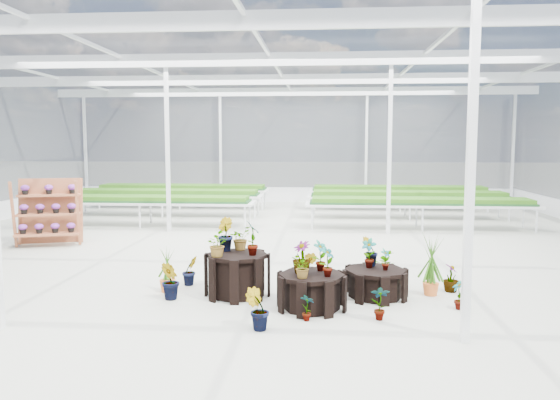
# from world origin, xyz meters

# --- Properties ---
(ground_plane) EXTENTS (24.00, 24.00, 0.00)m
(ground_plane) POSITION_xyz_m (0.00, 0.00, 0.00)
(ground_plane) COLOR gray
(ground_plane) RESTS_ON ground
(greenhouse_shell) EXTENTS (18.00, 24.00, 4.50)m
(greenhouse_shell) POSITION_xyz_m (0.00, 0.00, 2.25)
(greenhouse_shell) COLOR white
(greenhouse_shell) RESTS_ON ground
(steel_frame) EXTENTS (18.00, 24.00, 4.50)m
(steel_frame) POSITION_xyz_m (0.00, 0.00, 2.25)
(steel_frame) COLOR silver
(steel_frame) RESTS_ON ground
(nursery_benches) EXTENTS (16.00, 7.00, 0.84)m
(nursery_benches) POSITION_xyz_m (0.00, 7.20, 0.42)
(nursery_benches) COLOR silver
(nursery_benches) RESTS_ON ground
(plinth_tall) EXTENTS (1.07, 1.07, 0.69)m
(plinth_tall) POSITION_xyz_m (-0.11, -2.19, 0.34)
(plinth_tall) COLOR black
(plinth_tall) RESTS_ON ground
(plinth_mid) EXTENTS (1.22, 1.22, 0.53)m
(plinth_mid) POSITION_xyz_m (1.09, -2.79, 0.26)
(plinth_mid) COLOR black
(plinth_mid) RESTS_ON ground
(plinth_low) EXTENTS (1.18, 1.18, 0.45)m
(plinth_low) POSITION_xyz_m (2.09, -2.09, 0.23)
(plinth_low) COLOR black
(plinth_low) RESTS_ON ground
(shelf_rack) EXTENTS (1.67, 1.20, 1.59)m
(shelf_rack) POSITION_xyz_m (-5.29, 1.77, 0.80)
(shelf_rack) COLOR brown
(shelf_rack) RESTS_ON ground
(nursery_plants) EXTENTS (5.00, 2.97, 1.24)m
(nursery_plants) POSITION_xyz_m (0.98, -2.08, 0.51)
(nursery_plants) COLOR #2B5C14
(nursery_plants) RESTS_ON ground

